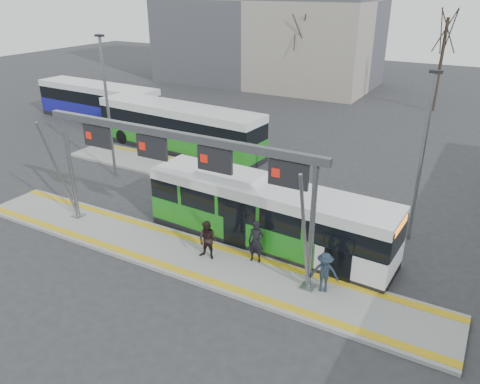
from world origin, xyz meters
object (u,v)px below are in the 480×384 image
Objects in this scene: passenger_b at (208,240)px; gantry at (175,157)px; hero_bus at (267,215)px; passenger_c at (324,272)px; passenger_a at (256,242)px.

gantry is at bearing 174.58° from passenger_b.
gantry is 4.77m from hero_bus.
passenger_c is at bearing -30.49° from hero_bus.
gantry reaches higher than passenger_b.
gantry is at bearing -137.23° from hero_bus.
passenger_c is (6.41, 0.12, -3.35)m from gantry.
passenger_b is at bearing -170.58° from passenger_a.
passenger_a is 1.12× the size of passenger_c.
passenger_b is (1.47, -0.05, -3.32)m from gantry.
passenger_c is (3.50, -2.31, -0.46)m from hero_bus.
passenger_a reaches higher than passenger_c.
passenger_a is at bearing 152.65° from passenger_c.
hero_bus reaches higher than passenger_b.
passenger_b is 1.05× the size of passenger_c.
passenger_b reaches higher than passenger_c.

